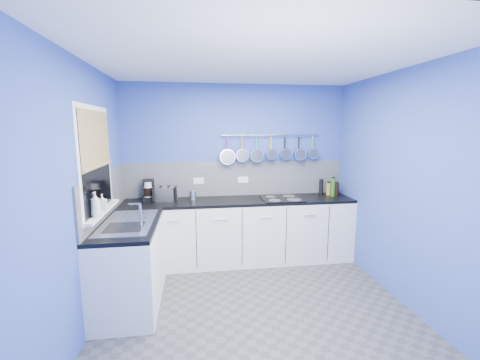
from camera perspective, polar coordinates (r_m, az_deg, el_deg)
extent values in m
cube|color=#47474C|center=(3.57, 2.71, -22.43)|extent=(3.20, 3.00, 0.02)
cube|color=white|center=(3.10, 3.09, 21.22)|extent=(3.20, 3.00, 0.02)
cube|color=#354EAD|center=(4.57, -0.73, 1.56)|extent=(3.20, 0.02, 2.50)
cube|color=#354EAD|center=(1.70, 12.89, -12.42)|extent=(3.20, 0.02, 2.50)
cube|color=#354EAD|center=(3.21, -26.63, -2.82)|extent=(0.02, 3.00, 2.50)
cube|color=#354EAD|center=(3.75, 27.81, -1.27)|extent=(0.02, 3.00, 2.50)
cube|color=gray|center=(4.56, -0.69, 0.28)|extent=(3.20, 0.02, 0.50)
cube|color=gray|center=(3.79, -23.38, -2.40)|extent=(0.02, 1.80, 0.50)
cube|color=white|center=(4.46, -0.19, -9.48)|extent=(3.20, 0.60, 0.86)
cube|color=black|center=(4.33, -0.19, -3.85)|extent=(3.20, 0.60, 0.04)
cube|color=white|center=(3.65, -19.37, -14.44)|extent=(0.60, 1.20, 0.86)
cube|color=black|center=(3.50, -19.77, -7.67)|extent=(0.60, 1.20, 0.04)
cube|color=white|center=(3.44, -24.89, 3.12)|extent=(0.01, 1.00, 1.10)
cube|color=black|center=(3.44, -24.81, 3.13)|extent=(0.01, 0.90, 1.00)
cube|color=tan|center=(3.42, -24.94, 6.88)|extent=(0.01, 0.90, 0.55)
cube|color=white|center=(3.52, -23.92, -5.22)|extent=(0.10, 0.98, 0.03)
cube|color=silver|center=(3.49, -19.80, -7.29)|extent=(0.50, 0.95, 0.01)
cube|color=white|center=(4.52, -7.61, -0.16)|extent=(0.15, 0.01, 0.09)
cube|color=white|center=(4.57, 0.57, 0.03)|extent=(0.15, 0.01, 0.09)
cylinder|color=silver|center=(4.56, 5.66, 8.19)|extent=(1.45, 0.02, 0.02)
imported|color=white|center=(3.24, -24.99, -4.07)|extent=(0.10, 0.10, 0.24)
imported|color=white|center=(3.44, -23.93, -3.80)|extent=(0.09, 0.09, 0.17)
cylinder|color=white|center=(4.42, -16.47, -1.99)|extent=(0.14, 0.14, 0.26)
cube|color=silver|center=(4.36, -13.59, -2.48)|extent=(0.33, 0.25, 0.19)
cylinder|color=silver|center=(4.35, -8.62, -2.76)|extent=(0.09, 0.09, 0.13)
cube|color=black|center=(4.40, 7.70, -3.39)|extent=(0.56, 0.50, 0.01)
cylinder|color=brown|center=(4.85, 16.85, -1.52)|extent=(0.07, 0.07, 0.17)
cylinder|color=olive|center=(4.78, 15.96, -1.59)|extent=(0.07, 0.07, 0.18)
cylinder|color=black|center=(4.76, 14.65, -1.35)|extent=(0.06, 0.06, 0.22)
cylinder|color=black|center=(4.73, 17.28, -1.74)|extent=(0.07, 0.07, 0.19)
cylinder|color=#265919|center=(4.70, 16.69, -1.29)|extent=(0.06, 0.06, 0.27)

